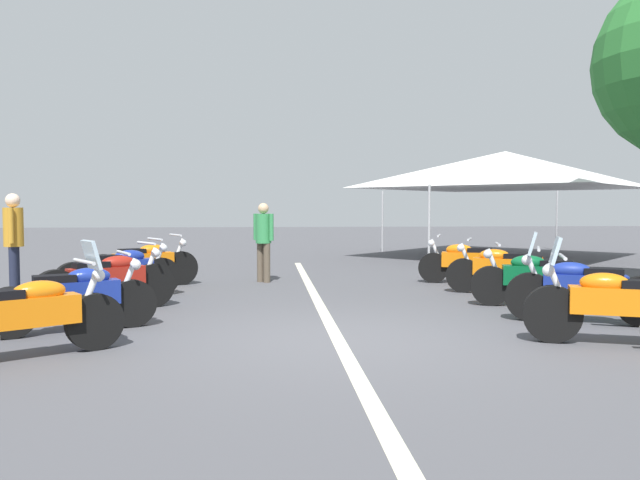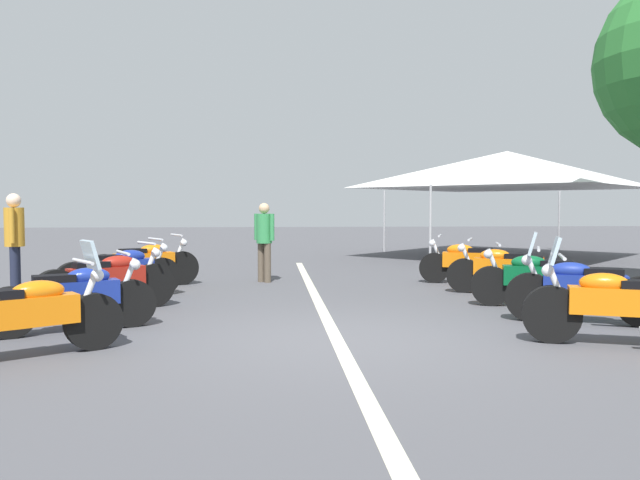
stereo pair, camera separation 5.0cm
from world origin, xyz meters
name	(u,v)px [view 1 (the left image)]	position (x,y,z in m)	size (l,w,h in m)	color
ground_plane	(338,340)	(0.00, 0.00, 0.00)	(80.00, 80.00, 0.00)	#4C4C51
lane_centre_stripe	(318,302)	(2.86, 0.00, 0.00)	(14.15, 0.16, 0.01)	beige
motorcycle_left_row_0	(24,315)	(-0.68, 3.28, 0.46)	(1.29, 1.82, 1.20)	black
motorcycle_left_row_1	(76,296)	(0.70, 3.19, 0.45)	(1.06, 1.89, 0.99)	black
motorcycle_left_row_2	(108,280)	(2.20, 3.18, 0.47)	(1.32, 1.83, 1.02)	black
motorcycle_left_row_3	(120,271)	(3.53, 3.30, 0.46)	(1.24, 1.90, 1.01)	black
motorcycle_left_row_4	(145,263)	(5.02, 3.19, 0.47)	(1.15, 1.98, 1.02)	black
motorcycle_right_row_0	(618,304)	(-0.59, -3.08, 0.47)	(0.98, 2.01, 1.22)	black
motorcycle_right_row_1	(582,288)	(0.73, -3.35, 0.47)	(1.00, 1.92, 1.22)	black
motorcycle_right_row_2	(539,278)	(2.11, -3.37, 0.45)	(0.89, 2.05, 0.99)	black
motorcycle_right_row_3	(503,269)	(3.54, -3.37, 0.45)	(1.01, 1.94, 0.99)	black
motorcycle_right_row_4	(467,261)	(5.06, -3.20, 0.45)	(0.92, 1.93, 0.99)	black
traffic_cone_0	(542,273)	(4.20, -4.39, 0.29)	(0.36, 0.36, 0.61)	orange
bystander_0	(14,237)	(3.76, 5.11, 1.05)	(0.52, 0.32, 1.78)	#1E2338
bystander_1	(263,236)	(5.65, 0.90, 0.95)	(0.39, 0.42, 1.63)	brown
event_tent	(505,170)	(10.92, -6.25, 2.65)	(6.93, 6.93, 3.20)	white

